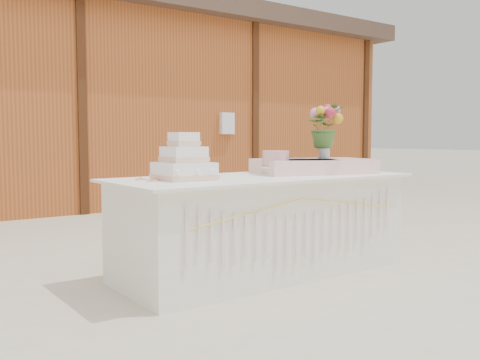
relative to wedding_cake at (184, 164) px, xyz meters
The scene contains 9 objects.
ground 1.11m from the wedding_cake, ahead, with size 80.00×80.00×0.00m, color beige.
barn 6.03m from the wedding_cake, 83.62° to the left, with size 12.60×4.60×3.30m.
cake_table 0.84m from the wedding_cake, ahead, with size 2.40×1.00×0.77m.
wedding_cake is the anchor object (origin of this frame).
pink_cake_stand 0.82m from the wedding_cake, ahead, with size 0.27×0.27×0.20m.
satin_runner 1.23m from the wedding_cake, ahead, with size 0.95×0.55×0.12m, color #FFD4CD.
flower_vase 1.33m from the wedding_cake, ahead, with size 0.10×0.10×0.14m, color silver.
bouquet 1.37m from the wedding_cake, ahead, with size 0.33×0.28×0.36m, color #41692A.
loose_flowers 0.30m from the wedding_cake, 164.84° to the left, with size 0.16×0.38×0.02m, color pink, non-canonical shape.
Camera 1 is at (-2.59, -3.26, 1.07)m, focal length 40.00 mm.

